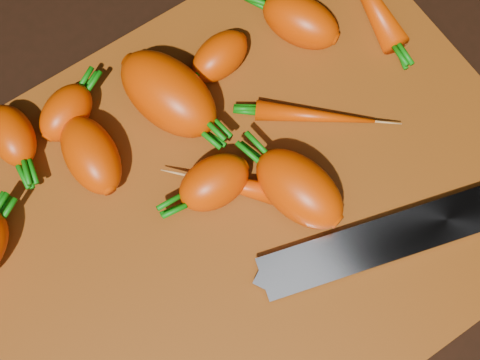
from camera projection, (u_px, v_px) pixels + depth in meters
ground at (246, 201)px, 0.61m from camera, size 2.00×2.00×0.01m
cutting_board at (246, 197)px, 0.60m from camera, size 0.50×0.40×0.01m
carrot_1 at (214, 182)px, 0.57m from camera, size 0.07×0.05×0.04m
carrot_2 at (168, 94)px, 0.59m from camera, size 0.08×0.11×0.06m
carrot_3 at (299, 189)px, 0.57m from camera, size 0.07×0.10×0.05m
carrot_4 at (220, 56)px, 0.62m from camera, size 0.07×0.05×0.04m
carrot_5 at (66, 113)px, 0.60m from camera, size 0.07×0.06×0.04m
carrot_6 at (301, 21)px, 0.62m from camera, size 0.07×0.09×0.05m
carrot_8 at (315, 116)px, 0.61m from camera, size 0.10×0.08×0.02m
carrot_9 at (239, 186)px, 0.58m from camera, size 0.08×0.08×0.02m
carrot_10 at (12, 136)px, 0.59m from camera, size 0.05×0.07×0.04m
carrot_11 at (91, 155)px, 0.58m from camera, size 0.05×0.08×0.05m
knife at (402, 234)px, 0.57m from camera, size 0.34×0.12×0.02m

